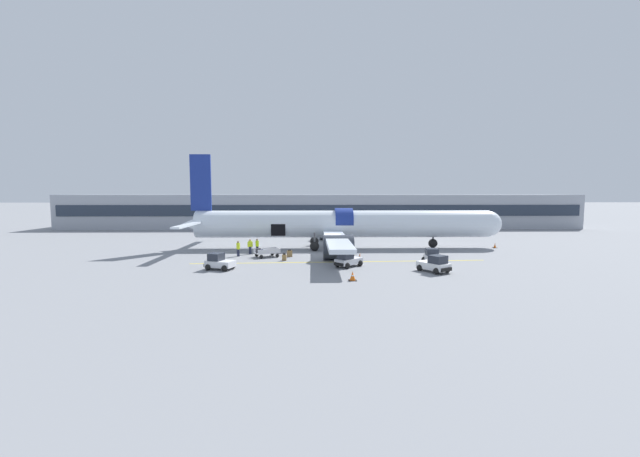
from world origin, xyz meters
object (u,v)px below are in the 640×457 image
at_px(baggage_tug_lead, 432,257).
at_px(ground_crew_loader_b, 257,246).
at_px(baggage_cart_loading, 267,253).
at_px(ground_crew_loader_a, 250,246).
at_px(baggage_tug_rear, 435,265).
at_px(suitcase_on_tarmac_upright, 290,254).
at_px(baggage_tug_mid, 219,263).
at_px(baggage_tug_spare, 348,260).
at_px(suitcase_on_tarmac_spare, 284,258).
at_px(airplane, 339,225).
at_px(ground_crew_driver, 238,248).

distance_m(baggage_tug_lead, ground_crew_loader_b, 19.22).
distance_m(baggage_cart_loading, ground_crew_loader_a, 3.09).
height_order(baggage_tug_rear, suitcase_on_tarmac_upright, baggage_tug_rear).
bearing_deg(baggage_cart_loading, baggage_tug_rear, -28.40).
bearing_deg(baggage_cart_loading, ground_crew_loader_a, 134.01).
bearing_deg(baggage_tug_mid, baggage_cart_loading, 62.60).
bearing_deg(baggage_tug_rear, ground_crew_loader_a, 149.00).
bearing_deg(baggage_tug_rear, suitcase_on_tarmac_upright, 147.17).
xyz_separation_m(baggage_tug_lead, baggage_tug_spare, (-8.31, -1.43, -0.01)).
relative_size(baggage_tug_lead, ground_crew_loader_b, 1.55).
height_order(baggage_cart_loading, ground_crew_loader_a, ground_crew_loader_a).
xyz_separation_m(baggage_tug_mid, suitcase_on_tarmac_spare, (5.48, 4.44, -0.31)).
relative_size(baggage_cart_loading, ground_crew_loader_b, 2.09).
height_order(airplane, baggage_tug_mid, airplane).
distance_m(baggage_tug_lead, baggage_cart_loading, 16.98).
bearing_deg(ground_crew_loader_b, baggage_tug_spare, -41.92).
height_order(baggage_cart_loading, ground_crew_driver, ground_crew_driver).
distance_m(baggage_tug_mid, ground_crew_driver, 7.30).
bearing_deg(baggage_tug_spare, baggage_tug_rear, -19.50).
xyz_separation_m(airplane, baggage_tug_mid, (-11.66, -13.45, -2.26)).
distance_m(baggage_tug_lead, baggage_tug_mid, 20.06).
relative_size(airplane, baggage_tug_rear, 12.81).
relative_size(baggage_tug_mid, baggage_tug_rear, 0.92).
bearing_deg(baggage_tug_spare, suitcase_on_tarmac_spare, 150.51).
height_order(baggage_tug_spare, ground_crew_driver, ground_crew_driver).
height_order(baggage_cart_loading, suitcase_on_tarmac_upright, baggage_cart_loading).
bearing_deg(baggage_tug_mid, baggage_tug_lead, 6.92).
xyz_separation_m(baggage_tug_spare, baggage_cart_loading, (-8.11, 5.74, -0.13)).
xyz_separation_m(baggage_tug_spare, ground_crew_loader_a, (-10.23, 7.94, 0.30)).
relative_size(baggage_tug_mid, ground_crew_loader_a, 1.68).
bearing_deg(ground_crew_driver, ground_crew_loader_a, 57.78).
xyz_separation_m(baggage_tug_lead, baggage_cart_loading, (-16.42, 4.31, -0.14)).
xyz_separation_m(ground_crew_loader_a, suitcase_on_tarmac_upright, (4.52, -2.14, -0.55)).
bearing_deg(baggage_tug_spare, baggage_tug_mid, -175.14).
xyz_separation_m(baggage_tug_mid, baggage_tug_rear, (18.85, -1.58, 0.02)).
bearing_deg(baggage_cart_loading, baggage_tug_mid, -117.40).
relative_size(baggage_tug_lead, ground_crew_driver, 1.53).
distance_m(baggage_cart_loading, suitcase_on_tarmac_upright, 2.40).
bearing_deg(baggage_tug_mid, airplane, 49.08).
height_order(baggage_tug_rear, ground_crew_driver, ground_crew_driver).
bearing_deg(baggage_cart_loading, ground_crew_driver, 169.82).
height_order(baggage_tug_rear, ground_crew_loader_a, ground_crew_loader_a).
height_order(airplane, baggage_tug_lead, airplane).
bearing_deg(airplane, ground_crew_loader_a, -156.27).
xyz_separation_m(baggage_tug_mid, ground_crew_loader_a, (1.36, 8.92, 0.27)).
bearing_deg(airplane, baggage_tug_lead, -53.23).
bearing_deg(suitcase_on_tarmac_spare, ground_crew_loader_b, 123.84).
bearing_deg(baggage_tug_spare, ground_crew_driver, 150.75).
relative_size(ground_crew_loader_b, ground_crew_driver, 0.99).
bearing_deg(baggage_tug_mid, suitcase_on_tarmac_spare, 39.01).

